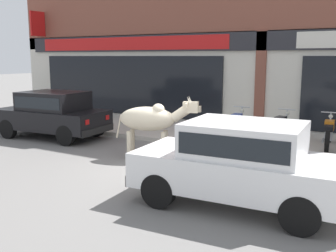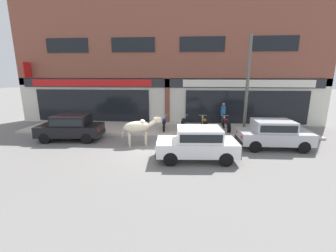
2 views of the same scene
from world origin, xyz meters
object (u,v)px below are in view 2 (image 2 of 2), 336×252
car_0 (197,142)px  motorcycle_2 (204,124)px  car_1 (273,133)px  car_2 (71,126)px  pedestrian (223,112)px  cow (139,127)px  utility_pole (247,87)px  motorcycle_1 (183,124)px  motorcycle_3 (226,124)px  motorcycle_0 (164,124)px

car_0 → motorcycle_2: 4.98m
car_1 → car_2: same height
pedestrian → motorcycle_2: bearing=-133.6°
car_1 → pedestrian: bearing=112.3°
cow → utility_pole: (5.94, 2.00, 2.00)m
car_1 → car_2: size_ratio=0.98×
car_2 → pedestrian: bearing=23.4°
cow → utility_pole: size_ratio=0.36×
car_1 → pedestrian: pedestrian is taller
motorcycle_1 → motorcycle_2: 1.36m
motorcycle_1 → motorcycle_3: (2.80, -0.01, 0.00)m
cow → car_0: (2.99, -1.83, -0.19)m
motorcycle_3 → utility_pole: bearing=-53.7°
motorcycle_1 → motorcycle_0: bearing=-174.0°
car_0 → motorcycle_1: 5.02m
car_2 → motorcycle_0: (5.14, 2.38, -0.30)m
motorcycle_1 → motorcycle_3: same height
car_2 → motorcycle_0: car_2 is taller
motorcycle_1 → motorcycle_3: bearing=-0.1°
car_2 → pedestrian: size_ratio=2.32×
car_0 → utility_pole: bearing=52.4°
car_1 → motorcycle_3: (-1.83, 3.05, -0.30)m
motorcycle_2 → car_2: bearing=-162.3°
motorcycle_2 → pedestrian: (1.42, 1.49, 0.60)m
motorcycle_1 → utility_pole: (3.63, -1.14, 2.49)m
pedestrian → motorcycle_1: bearing=-152.4°
car_2 → utility_pole: utility_pole is taller
pedestrian → utility_pole: bearing=-71.8°
motorcycle_2 → pedestrian: 2.15m
motorcycle_3 → motorcycle_1: bearing=179.9°
motorcycle_0 → motorcycle_3: size_ratio=1.00×
motorcycle_0 → motorcycle_1: size_ratio=1.00×
cow → car_0: 3.51m
car_2 → pedestrian: pedestrian is taller
cow → utility_pole: utility_pole is taller
cow → motorcycle_2: cow is taller
cow → motorcycle_0: bearing=70.9°
cow → pedestrian: (5.08, 4.60, 0.11)m
cow → motorcycle_1: cow is taller
motorcycle_0 → motorcycle_1: same height
car_0 → car_2: size_ratio=1.00×
cow → car_0: cow is taller
car_0 → motorcycle_1: (-0.68, 4.97, -0.30)m
car_1 → motorcycle_1: (-4.63, 3.06, -0.30)m
car_0 → car_1: (3.94, 1.91, 0.00)m
car_1 → motorcycle_0: 6.58m
cow → motorcycle_3: cow is taller
motorcycle_2 → pedestrian: size_ratio=1.13×
cow → car_1: bearing=0.7°
cow → motorcycle_1: bearing=53.7°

